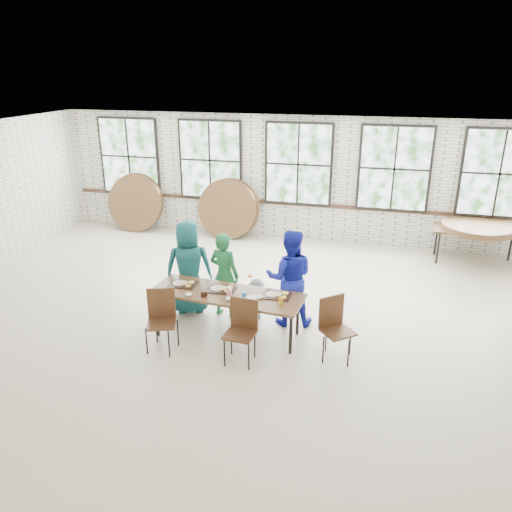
% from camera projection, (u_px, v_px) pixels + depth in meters
% --- Properties ---
extents(room, '(12.00, 12.00, 12.00)m').
position_uv_depth(room, '(298.00, 166.00, 11.80)').
color(room, beige).
rests_on(room, ground).
extents(dining_table, '(2.46, 1.02, 0.74)m').
position_uv_depth(dining_table, '(227.00, 296.00, 7.81)').
color(dining_table, brown).
rests_on(dining_table, ground).
extents(chair_near_left, '(0.53, 0.52, 0.95)m').
position_uv_depth(chair_near_left, '(161.00, 314.00, 7.52)').
color(chair_near_left, '#492B18').
rests_on(chair_near_left, ground).
extents(chair_near_right, '(0.45, 0.44, 0.95)m').
position_uv_depth(chair_near_right, '(242.00, 325.00, 7.21)').
color(chair_near_right, '#492B18').
rests_on(chair_near_right, ground).
extents(chair_spare, '(0.58, 0.58, 0.95)m').
position_uv_depth(chair_spare, '(334.00, 322.00, 7.28)').
color(chair_spare, '#492B18').
rests_on(chair_spare, ground).
extents(adult_teal, '(0.94, 0.77, 1.65)m').
position_uv_depth(adult_teal, '(189.00, 267.00, 8.56)').
color(adult_teal, '#175359').
rests_on(adult_teal, ground).
extents(adult_green, '(0.62, 0.48, 1.50)m').
position_uv_depth(adult_green, '(224.00, 275.00, 8.44)').
color(adult_green, '#1B6735').
rests_on(adult_green, ground).
extents(toddler, '(0.54, 0.42, 0.74)m').
position_uv_depth(toddler, '(257.00, 299.00, 8.44)').
color(toddler, '#162745').
rests_on(toddler, ground).
extents(adult_blue, '(0.89, 0.75, 1.64)m').
position_uv_depth(adult_blue, '(290.00, 278.00, 8.15)').
color(adult_blue, '#1720A7').
rests_on(adult_blue, ground).
extents(storage_table, '(1.85, 0.87, 0.74)m').
position_uv_depth(storage_table, '(477.00, 233.00, 10.77)').
color(storage_table, brown).
rests_on(storage_table, ground).
extents(tabletop_clutter, '(2.00, 0.61, 0.11)m').
position_uv_depth(tabletop_clutter, '(232.00, 293.00, 7.72)').
color(tabletop_clutter, black).
rests_on(tabletop_clutter, dining_table).
extents(round_tops_stacked, '(1.50, 1.50, 0.13)m').
position_uv_depth(round_tops_stacked, '(478.00, 227.00, 10.73)').
color(round_tops_stacked, brown).
rests_on(round_tops_stacked, storage_table).
extents(round_tops_leaning, '(4.07, 0.50, 1.48)m').
position_uv_depth(round_tops_leaning, '(181.00, 206.00, 12.64)').
color(round_tops_leaning, brown).
rests_on(round_tops_leaning, ground).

